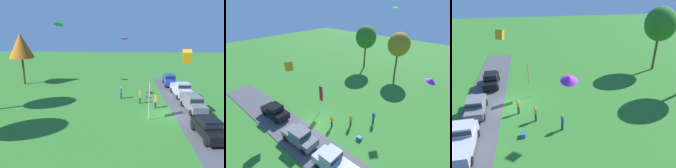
{
  "view_description": "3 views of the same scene",
  "coord_description": "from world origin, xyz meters",
  "views": [
    {
      "loc": [
        -23.84,
        5.4,
        10.14
      ],
      "look_at": [
        -0.13,
        6.38,
        3.67
      ],
      "focal_mm": 35.0,
      "sensor_mm": 36.0,
      "label": 1
    },
    {
      "loc": [
        14.63,
        -11.56,
        14.91
      ],
      "look_at": [
        1.14,
        3.16,
        5.1
      ],
      "focal_mm": 28.0,
      "sensor_mm": 36.0,
      "label": 2
    },
    {
      "loc": [
        22.41,
        2.87,
        13.54
      ],
      "look_at": [
        1.45,
        6.13,
        2.93
      ],
      "focal_mm": 35.0,
      "sensor_mm": 36.0,
      "label": 3
    }
  ],
  "objects": [
    {
      "name": "car_sedan_by_flagpole",
      "position": [
        -5.25,
        -2.73,
        1.04
      ],
      "size": [
        4.5,
        2.16,
        1.84
      ],
      "color": "black",
      "rests_on": "ground"
    },
    {
      "name": "person_on_lawn",
      "position": [
        1.98,
        1.05,
        0.88
      ],
      "size": [
        0.36,
        0.24,
        1.71
      ],
      "color": "#2D334C",
      "rests_on": "ground"
    },
    {
      "name": "car_pickup_near_entrance",
      "position": [
        6.88,
        -3.42,
        1.11
      ],
      "size": [
        5.07,
        2.2,
        2.14
      ],
      "color": "#B7B7BC",
      "rests_on": "ground"
    },
    {
      "name": "flag_banner",
      "position": [
        -1.39,
        2.33,
        2.81
      ],
      "size": [
        0.71,
        0.08,
        4.44
      ],
      "color": "silver",
      "rests_on": "ground"
    },
    {
      "name": "car_sedan_mid_row",
      "position": [
        1.32,
        -3.42,
        1.04
      ],
      "size": [
        4.51,
        2.2,
        1.84
      ],
      "color": "slate",
      "rests_on": "ground"
    },
    {
      "name": "person_watching_sky",
      "position": [
        5.47,
        5.34,
        0.88
      ],
      "size": [
        0.36,
        0.24,
        1.71
      ],
      "color": "#2D334C",
      "rests_on": "ground"
    },
    {
      "name": "kite_delta_high_right",
      "position": [
        11.13,
        4.92,
        8.16
      ],
      "size": [
        1.18,
        1.13,
        0.62
      ],
      "primitive_type": "cone",
      "rotation": [
        0.3,
        0.0,
        1.47
      ],
      "color": "purple"
    },
    {
      "name": "kite_box_mid_center",
      "position": [
        -3.7,
        -0.64,
        7.32
      ],
      "size": [
        1.26,
        1.08,
        1.35
      ],
      "primitive_type": "cube",
      "rotation": [
        0.04,
        0.3,
        2.91
      ],
      "color": "orange"
    },
    {
      "name": "person_beside_suv",
      "position": [
        3.63,
        2.85,
        0.88
      ],
      "size": [
        0.36,
        0.24,
        1.71
      ],
      "color": "#2D334C",
      "rests_on": "ground"
    },
    {
      "name": "ground_plane",
      "position": [
        0.0,
        0.0,
        0.0
      ],
      "size": [
        120.0,
        120.0,
        0.0
      ],
      "primitive_type": "plane",
      "color": "#337528"
    },
    {
      "name": "pavement_strip",
      "position": [
        0.0,
        -2.95,
        0.03
      ],
      "size": [
        36.0,
        4.4,
        0.06
      ],
      "primitive_type": "cube",
      "color": "#4C4C51",
      "rests_on": "ground"
    },
    {
      "name": "tree_left_of_center",
      "position": [
        -7.51,
        21.86,
        7.11
      ],
      "size": [
        4.57,
        4.57,
        9.65
      ],
      "color": "brown",
      "rests_on": "ground"
    },
    {
      "name": "cooler_box",
      "position": [
        5.94,
        1.6,
        0.2
      ],
      "size": [
        0.56,
        0.4,
        0.4
      ],
      "primitive_type": "cube",
      "color": "blue",
      "rests_on": "ground"
    }
  ]
}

